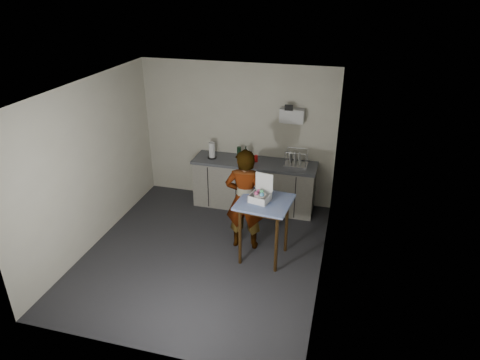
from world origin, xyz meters
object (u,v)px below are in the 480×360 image
(standing_man, at_px, (245,200))
(soap_bottle, at_px, (246,154))
(kitchen_counter, at_px, (254,186))
(paper_towel, at_px, (212,151))
(dark_bottle, at_px, (239,153))
(dish_rack, at_px, (296,162))
(bakery_box, at_px, (260,195))
(soda_can, at_px, (256,158))
(side_table, at_px, (264,209))

(standing_man, distance_m, soap_bottle, 1.29)
(soap_bottle, bearing_deg, kitchen_counter, 22.99)
(paper_towel, bearing_deg, dark_bottle, 3.53)
(kitchen_counter, xyz_separation_m, paper_towel, (-0.79, -0.03, 0.62))
(dish_rack, height_order, bakery_box, bakery_box)
(standing_man, relative_size, soda_can, 13.64)
(side_table, relative_size, paper_towel, 3.30)
(kitchen_counter, distance_m, standing_man, 1.37)
(paper_towel, bearing_deg, kitchen_counter, 1.94)
(kitchen_counter, height_order, paper_towel, paper_towel)
(side_table, height_order, dark_bottle, dark_bottle)
(kitchen_counter, relative_size, dark_bottle, 8.89)
(soap_bottle, relative_size, dish_rack, 0.75)
(soda_can, relative_size, paper_towel, 0.41)
(side_table, relative_size, soap_bottle, 3.26)
(standing_man, distance_m, paper_towel, 1.60)
(soap_bottle, height_order, paper_towel, soap_bottle)
(side_table, xyz_separation_m, dish_rack, (0.22, 1.58, 0.12))
(side_table, distance_m, soda_can, 1.62)
(side_table, bearing_deg, kitchen_counter, 114.24)
(side_table, xyz_separation_m, bakery_box, (-0.06, 0.01, 0.21))
(bakery_box, bearing_deg, side_table, 5.64)
(side_table, relative_size, standing_man, 0.59)
(dish_rack, distance_m, bakery_box, 1.60)
(soda_can, relative_size, dark_bottle, 0.48)
(soda_can, bearing_deg, paper_towel, -177.43)
(paper_towel, xyz_separation_m, bakery_box, (1.24, -1.50, 0.01))
(kitchen_counter, bearing_deg, standing_man, -83.27)
(soap_bottle, relative_size, dark_bottle, 1.19)
(soap_bottle, bearing_deg, bakery_box, -67.87)
(kitchen_counter, bearing_deg, paper_towel, -178.06)
(dark_bottle, bearing_deg, side_table, -62.43)
(side_table, height_order, dish_rack, dish_rack)
(dark_bottle, height_order, paper_towel, paper_towel)
(side_table, xyz_separation_m, soda_can, (-0.49, 1.54, 0.12))
(side_table, height_order, standing_man, standing_man)
(soda_can, bearing_deg, soap_bottle, -157.17)
(dish_rack, bearing_deg, side_table, -98.05)
(standing_man, height_order, paper_towel, standing_man)
(standing_man, relative_size, paper_towel, 5.59)
(standing_man, xyz_separation_m, dish_rack, (0.58, 1.34, 0.15))
(side_table, xyz_separation_m, soap_bottle, (-0.66, 1.47, 0.21))
(standing_man, height_order, soap_bottle, standing_man)
(dark_bottle, distance_m, paper_towel, 0.50)
(dish_rack, bearing_deg, kitchen_counter, -176.71)
(paper_towel, distance_m, bakery_box, 1.95)
(side_table, height_order, soap_bottle, soap_bottle)
(kitchen_counter, distance_m, soap_bottle, 0.65)
(soda_can, xyz_separation_m, paper_towel, (-0.82, -0.04, 0.08))
(soda_can, bearing_deg, standing_man, -84.37)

